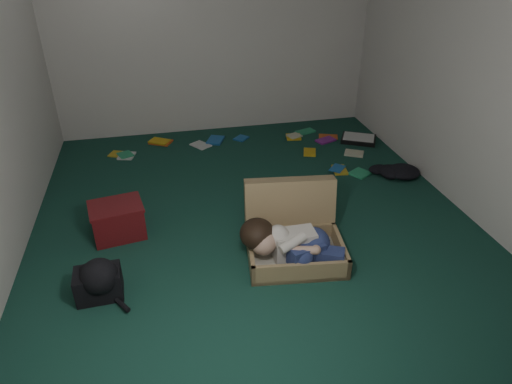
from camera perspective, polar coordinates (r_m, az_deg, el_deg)
name	(u,v)px	position (r m, az deg, el deg)	size (l,w,h in m)	color
floor	(253,216)	(4.33, -0.43, -3.03)	(4.50, 4.50, 0.00)	#153E32
wall_back	(214,29)	(5.95, -5.33, 19.62)	(4.50, 4.50, 0.00)	silver
wall_front	(373,245)	(1.85, 14.39, -6.40)	(4.50, 4.50, 0.00)	silver
wall_right	(472,67)	(4.62, 25.35, 13.94)	(4.50, 4.50, 0.00)	silver
suitcase	(293,233)	(3.82, 4.65, -5.15)	(0.86, 0.84, 0.57)	#A18559
person	(291,243)	(3.63, 4.35, -6.38)	(0.82, 0.48, 0.35)	silver
maroon_bin	(118,220)	(4.18, -16.90, -3.38)	(0.50, 0.42, 0.31)	#5D1316
backpack	(99,283)	(3.59, -19.09, -10.67)	(0.41, 0.33, 0.25)	black
clothing_pile	(394,170)	(5.25, 16.89, 2.66)	(0.40, 0.33, 0.13)	black
paper_tray	(359,139)	(6.03, 12.69, 6.49)	(0.52, 0.48, 0.06)	black
book_scatter	(262,147)	(5.69, 0.78, 5.61)	(2.98, 1.60, 0.02)	gold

